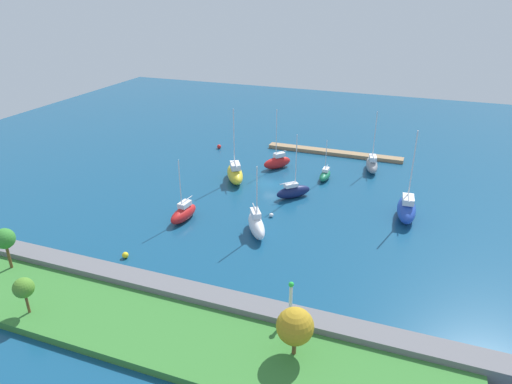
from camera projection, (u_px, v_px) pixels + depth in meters
water at (271, 183)px, 81.49m from camera, size 160.00×160.00×0.00m
pier_dock at (334, 153)px, 95.34m from camera, size 27.90×2.18×0.71m
breakwater at (173, 290)px, 51.80m from camera, size 72.17×2.82×1.58m
shoreline_park at (145, 325)px, 47.07m from camera, size 64.51×10.59×0.86m
harbor_beacon at (291, 295)px, 46.21m from camera, size 0.56×0.56×3.73m
park_tree_center at (295, 326)px, 41.54m from camera, size 3.49×3.49×4.93m
park_tree_west at (24, 288)px, 46.92m from camera, size 2.14×2.14×4.19m
park_tree_mideast at (4, 239)px, 54.18m from camera, size 2.48×2.48×5.28m
sailboat_red_lone_north at (183, 213)px, 68.40m from camera, size 2.62×6.05×9.70m
sailboat_white_along_channel at (256, 225)px, 64.48m from camera, size 5.22×6.73×10.39m
sailboat_yellow_near_pier at (235, 173)px, 81.88m from camera, size 6.21×8.13×13.04m
sailboat_navy_inner_mooring at (293, 191)px, 75.66m from camera, size 5.64×5.67×10.81m
sailboat_blue_by_breakwater at (406, 209)px, 68.65m from camera, size 3.41×8.08×13.64m
sailboat_gray_west_end at (372, 164)px, 86.55m from camera, size 3.47×7.25×11.33m
sailboat_green_outer_mooring at (325, 175)px, 82.86m from camera, size 1.78×4.79×7.48m
sailboat_red_lone_south at (277, 162)px, 87.74m from camera, size 5.18×5.67×11.48m
mooring_buoy_red at (219, 147)px, 98.61m from camera, size 0.89×0.89×0.89m
mooring_buoy_white at (271, 215)px, 69.64m from camera, size 0.63×0.63×0.63m
mooring_buoy_yellow at (125, 255)px, 59.16m from camera, size 0.83×0.83×0.83m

